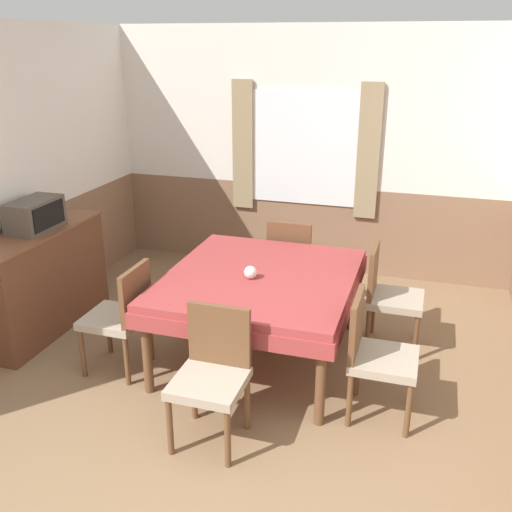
{
  "coord_description": "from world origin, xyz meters",
  "views": [
    {
      "loc": [
        1.26,
        -1.96,
        2.44
      ],
      "look_at": [
        0.03,
        1.96,
        0.88
      ],
      "focal_mm": 40.0,
      "sensor_mm": 36.0,
      "label": 1
    }
  ],
  "objects_px": {
    "chair_right_near": "(375,352)",
    "tv": "(35,215)",
    "dining_table": "(260,286)",
    "chair_head_window": "(292,258)",
    "chair_right_far": "(388,293)",
    "chair_left_near": "(122,314)",
    "vase": "(250,272)",
    "sideboard": "(41,280)",
    "chair_head_near": "(212,371)"
  },
  "relations": [
    {
      "from": "dining_table",
      "to": "vase",
      "type": "relative_size",
      "value": 16.28
    },
    {
      "from": "sideboard",
      "to": "vase",
      "type": "xyz_separation_m",
      "value": [
        1.94,
        -0.01,
        0.31
      ]
    },
    {
      "from": "sideboard",
      "to": "tv",
      "type": "bearing_deg",
      "value": 92.94
    },
    {
      "from": "chair_right_near",
      "to": "tv",
      "type": "distance_m",
      "value": 3.03
    },
    {
      "from": "chair_right_far",
      "to": "tv",
      "type": "height_order",
      "value": "tv"
    },
    {
      "from": "chair_left_near",
      "to": "vase",
      "type": "height_order",
      "value": "chair_left_near"
    },
    {
      "from": "sideboard",
      "to": "vase",
      "type": "distance_m",
      "value": 1.96
    },
    {
      "from": "chair_right_near",
      "to": "chair_head_window",
      "type": "bearing_deg",
      "value": -148.14
    },
    {
      "from": "chair_head_window",
      "to": "vase",
      "type": "distance_m",
      "value": 1.17
    },
    {
      "from": "chair_right_near",
      "to": "tv",
      "type": "xyz_separation_m",
      "value": [
        -2.95,
        0.45,
        0.56
      ]
    },
    {
      "from": "chair_left_near",
      "to": "sideboard",
      "type": "distance_m",
      "value": 1.11
    },
    {
      "from": "chair_right_near",
      "to": "chair_right_far",
      "type": "xyz_separation_m",
      "value": [
        0.0,
        0.99,
        0.0
      ]
    },
    {
      "from": "chair_head_window",
      "to": "vase",
      "type": "bearing_deg",
      "value": -92.48
    },
    {
      "from": "vase",
      "to": "chair_head_near",
      "type": "bearing_deg",
      "value": -87.0
    },
    {
      "from": "chair_head_near",
      "to": "chair_head_window",
      "type": "bearing_deg",
      "value": -90.0
    },
    {
      "from": "chair_right_far",
      "to": "tv",
      "type": "bearing_deg",
      "value": -79.64
    },
    {
      "from": "dining_table",
      "to": "sideboard",
      "type": "distance_m",
      "value": 2.0
    },
    {
      "from": "chair_left_near",
      "to": "vase",
      "type": "bearing_deg",
      "value": -66.18
    },
    {
      "from": "chair_head_near",
      "to": "chair_right_near",
      "type": "bearing_deg",
      "value": -150.41
    },
    {
      "from": "dining_table",
      "to": "chair_right_near",
      "type": "relative_size",
      "value": 1.86
    },
    {
      "from": "tv",
      "to": "chair_right_near",
      "type": "bearing_deg",
      "value": -8.78
    },
    {
      "from": "chair_right_near",
      "to": "chair_right_far",
      "type": "distance_m",
      "value": 0.99
    },
    {
      "from": "dining_table",
      "to": "chair_head_near",
      "type": "bearing_deg",
      "value": -90.0
    },
    {
      "from": "chair_head_near",
      "to": "chair_head_window",
      "type": "distance_m",
      "value": 2.08
    },
    {
      "from": "chair_head_window",
      "to": "chair_left_near",
      "type": "height_order",
      "value": "same"
    },
    {
      "from": "chair_head_near",
      "to": "vase",
      "type": "xyz_separation_m",
      "value": [
        -0.05,
        0.94,
        0.3
      ]
    },
    {
      "from": "tv",
      "to": "vase",
      "type": "distance_m",
      "value": 1.96
    },
    {
      "from": "tv",
      "to": "sideboard",
      "type": "bearing_deg",
      "value": -87.06
    },
    {
      "from": "chair_head_near",
      "to": "chair_left_near",
      "type": "height_order",
      "value": "same"
    },
    {
      "from": "chair_head_window",
      "to": "vase",
      "type": "xyz_separation_m",
      "value": [
        -0.05,
        -1.14,
        0.3
      ]
    },
    {
      "from": "chair_head_near",
      "to": "dining_table",
      "type": "bearing_deg",
      "value": -90.0
    },
    {
      "from": "chair_head_window",
      "to": "chair_right_far",
      "type": "xyz_separation_m",
      "value": [
        0.95,
        -0.54,
        0.0
      ]
    },
    {
      "from": "dining_table",
      "to": "vase",
      "type": "distance_m",
      "value": 0.19
    },
    {
      "from": "chair_right_near",
      "to": "vase",
      "type": "relative_size",
      "value": 8.76
    },
    {
      "from": "chair_head_window",
      "to": "sideboard",
      "type": "bearing_deg",
      "value": -150.39
    },
    {
      "from": "chair_head_near",
      "to": "tv",
      "type": "height_order",
      "value": "tv"
    },
    {
      "from": "dining_table",
      "to": "chair_head_window",
      "type": "bearing_deg",
      "value": 90.0
    },
    {
      "from": "chair_right_far",
      "to": "sideboard",
      "type": "bearing_deg",
      "value": -78.68
    },
    {
      "from": "chair_right_near",
      "to": "tv",
      "type": "bearing_deg",
      "value": -98.78
    },
    {
      "from": "chair_right_far",
      "to": "chair_head_window",
      "type": "bearing_deg",
      "value": -119.59
    },
    {
      "from": "dining_table",
      "to": "chair_right_near",
      "type": "bearing_deg",
      "value": -27.51
    },
    {
      "from": "chair_head_window",
      "to": "chair_right_far",
      "type": "height_order",
      "value": "same"
    },
    {
      "from": "dining_table",
      "to": "tv",
      "type": "distance_m",
      "value": 2.04
    },
    {
      "from": "dining_table",
      "to": "tv",
      "type": "xyz_separation_m",
      "value": [
        -1.99,
        -0.04,
        0.42
      ]
    },
    {
      "from": "chair_right_near",
      "to": "chair_head_near",
      "type": "bearing_deg",
      "value": -60.41
    },
    {
      "from": "chair_head_near",
      "to": "sideboard",
      "type": "distance_m",
      "value": 2.2
    },
    {
      "from": "tv",
      "to": "vase",
      "type": "bearing_deg",
      "value": -1.64
    },
    {
      "from": "chair_head_near",
      "to": "tv",
      "type": "bearing_deg",
      "value": -26.58
    },
    {
      "from": "chair_head_window",
      "to": "chair_head_near",
      "type": "bearing_deg",
      "value": -90.0
    },
    {
      "from": "dining_table",
      "to": "chair_right_far",
      "type": "relative_size",
      "value": 1.86
    }
  ]
}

